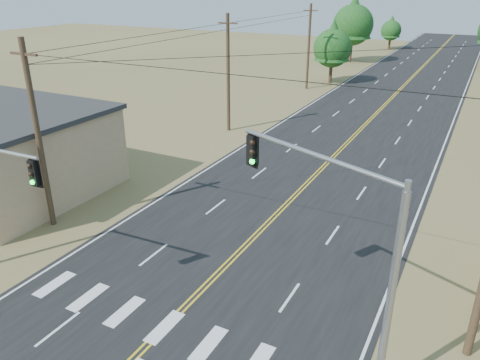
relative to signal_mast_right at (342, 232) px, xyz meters
The scene contains 8 objects.
road 22.12m from the signal_mast_right, 106.77° to the left, with size 15.00×200.00×0.02m, color black.
utility_pole_left_near 16.90m from the signal_mast_right, behind, with size 1.80×0.30×10.00m.
utility_pole_left_mid 28.10m from the signal_mast_right, 126.48° to the left, with size 1.80×0.30×10.00m.
utility_pole_left_far 45.75m from the signal_mast_right, 111.41° to the left, with size 1.80×0.30×10.00m.
signal_mast_right is the anchor object (origin of this frame).
tree_left_near 49.78m from the signal_mast_right, 107.78° to the left, with size 4.85×4.85×8.09m.
tree_left_mid 67.86m from the signal_mast_right, 105.04° to the left, with size 6.42×6.42×10.70m.
tree_left_far 86.42m from the signal_mast_right, 100.13° to the left, with size 3.83×3.83×6.39m.
Camera 1 is at (9.34, -3.43, 12.43)m, focal length 35.00 mm.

